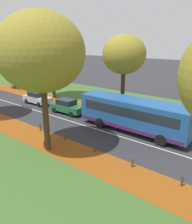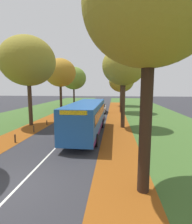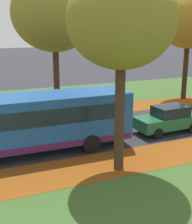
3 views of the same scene
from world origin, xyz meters
TOP-DOWN VIEW (x-y plane):
  - leaf_litter_left at (-4.60, 14.00)m, footprint 2.80×60.00m
  - grass_verge_right at (9.20, 20.00)m, footprint 12.00×90.00m
  - leaf_litter_right at (4.60, 14.00)m, footprint 2.80×60.00m
  - road_centre_line at (0.00, 20.00)m, footprint 0.12×80.00m
  - tree_left_near at (-5.38, 12.28)m, footprint 6.06×6.06m
  - tree_right_near at (5.16, 12.16)m, footprint 4.55×4.55m
  - tree_right_mid at (5.45, 23.87)m, footprint 5.74×5.74m
  - tree_right_far at (5.85, 34.71)m, footprint 5.76×5.76m
  - bollard_second at (-3.59, 2.65)m, footprint 0.12×0.12m
  - bollard_third at (-3.58, 5.88)m, footprint 0.12×0.12m
  - bollard_fourth at (-3.57, 9.11)m, footprint 0.12×0.12m
  - bollard_fifth at (-3.51, 12.33)m, footprint 0.12×0.12m
  - bollard_sixth at (-3.55, 15.56)m, footprint 0.12×0.12m
  - bus at (1.72, 8.84)m, footprint 2.74×10.42m
  - car_green_lead at (1.68, 17.34)m, footprint 1.93×4.27m
  - car_silver_following at (1.93, 23.14)m, footprint 1.81×4.21m

SIDE VIEW (x-z plane):
  - road_centre_line at x=0.00m, z-range 0.00..0.01m
  - grass_verge_right at x=9.20m, z-range 0.00..0.01m
  - leaf_litter_left at x=-4.60m, z-range 0.01..0.01m
  - leaf_litter_right at x=4.60m, z-range 0.01..0.01m
  - bollard_fifth at x=-3.51m, z-range 0.00..0.58m
  - bollard_third at x=-3.58m, z-range 0.00..0.67m
  - bollard_sixth at x=-3.55m, z-range 0.00..0.67m
  - bollard_fourth at x=-3.57m, z-range 0.00..0.67m
  - bollard_second at x=-3.59m, z-range 0.00..0.69m
  - car_green_lead at x=1.68m, z-range 0.00..1.62m
  - car_silver_following at x=1.93m, z-range 0.00..1.62m
  - bus at x=1.72m, z-range 0.21..3.19m
  - tree_right_far at x=5.85m, z-range 1.61..10.04m
  - tree_right_near at x=5.16m, z-range 2.23..10.88m
  - tree_left_near at x=-5.38m, z-range 2.23..12.19m
  - tree_right_mid at x=5.45m, z-range 2.39..12.39m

